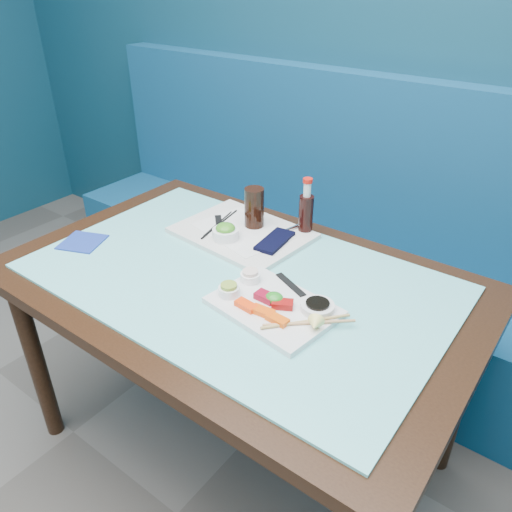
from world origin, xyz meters
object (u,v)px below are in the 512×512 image
Objects in this scene: booth_bench at (354,266)px; blue_napkin at (82,242)px; cola_glass at (254,208)px; cola_bottle_body at (306,215)px; seaweed_bowl at (226,234)px; dining_table at (237,300)px; serving_tray at (242,233)px; sashimi_plate at (274,307)px.

booth_bench is 23.48× the size of blue_napkin.
booth_bench is at bearing 76.89° from cola_glass.
seaweed_bowl is at bearing -129.76° from cola_bottle_body.
serving_tray is (-0.14, 0.21, 0.10)m from dining_table.
serving_tray is 3.07× the size of cola_bottle_body.
dining_table is 0.56m from blue_napkin.
dining_table is 10.96× the size of blue_napkin.
blue_napkin is at bearing -118.44° from booth_bench.
sashimi_plate reaches higher than blue_napkin.
cola_glass reaches higher than seaweed_bowl.
cola_bottle_body is (0.02, 0.35, 0.16)m from dining_table.
serving_tray is 3.10× the size of cola_glass.
sashimi_plate and serving_tray have the same top height.
cola_glass is at bearing 81.25° from seaweed_bowl.
cola_glass reaches higher than serving_tray.
sashimi_plate is 2.30× the size of cola_bottle_body.
booth_bench is 21.68× the size of cola_glass.
booth_bench is 7.00× the size of serving_tray.
booth_bench is 0.76m from serving_tray.
booth_bench is at bearing 90.00° from dining_table.
sashimi_plate reaches higher than dining_table.
sashimi_plate is at bearing -68.80° from cola_bottle_body.
sashimi_plate is 0.45m from cola_bottle_body.
dining_table is at bearing -90.00° from booth_bench.
serving_tray is (-0.14, -0.63, 0.39)m from booth_bench.
blue_napkin is (-0.38, -0.28, -0.03)m from seaweed_bowl.
serving_tray is at bearing -102.87° from booth_bench.
cola_glass is (0.02, 0.13, 0.05)m from seaweed_bowl.
booth_bench reaches higher than cola_glass.
cola_glass is (-0.32, 0.34, 0.08)m from sashimi_plate.
booth_bench is 0.67m from cola_bottle_body.
cola_bottle_body is (0.17, 0.14, 0.06)m from serving_tray.
seaweed_bowl is at bearing 36.68° from blue_napkin.
cola_bottle_body is (-0.16, 0.42, 0.06)m from sashimi_plate.
serving_tray is at bearing -140.58° from cola_bottle_body.
cola_glass reaches higher than sashimi_plate.
cola_glass is (-0.13, -0.58, 0.47)m from booth_bench.
dining_table is 4.35× the size of sashimi_plate.
seaweed_bowl is 0.62× the size of cola_bottle_body.
serving_tray reaches higher than dining_table.
cola_glass is at bearing -103.11° from booth_bench.
booth_bench reaches higher than sashimi_plate.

